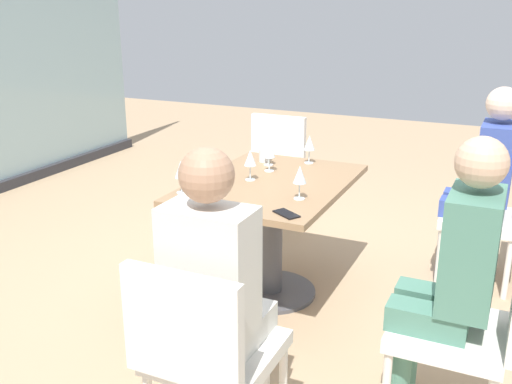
% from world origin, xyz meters
% --- Properties ---
extents(ground_plane, '(12.00, 12.00, 0.00)m').
position_xyz_m(ground_plane, '(0.00, 0.00, 0.00)').
color(ground_plane, tan).
extents(dining_table_main, '(1.18, 0.85, 0.73)m').
position_xyz_m(dining_table_main, '(0.00, 0.00, 0.53)').
color(dining_table_main, '#997551').
rests_on(dining_table_main, ground_plane).
extents(chair_front_right, '(0.46, 0.50, 0.87)m').
position_xyz_m(chair_front_right, '(0.73, -1.23, 0.50)').
color(chair_front_right, silver).
rests_on(chair_front_right, ground_plane).
extents(chair_front_left, '(0.46, 0.50, 0.87)m').
position_xyz_m(chair_front_left, '(-0.73, -1.23, 0.50)').
color(chair_front_left, silver).
rests_on(chair_front_left, ground_plane).
extents(chair_side_end, '(0.50, 0.46, 0.87)m').
position_xyz_m(chair_side_end, '(-1.37, -0.32, 0.50)').
color(chair_side_end, silver).
rests_on(chair_side_end, ground_plane).
extents(chair_far_right, '(0.50, 0.46, 0.87)m').
position_xyz_m(chair_far_right, '(1.10, 0.48, 0.50)').
color(chair_far_right, silver).
rests_on(chair_far_right, ground_plane).
extents(person_front_right, '(0.34, 0.39, 1.26)m').
position_xyz_m(person_front_right, '(0.73, -1.12, 0.70)').
color(person_front_right, '#384C9E').
rests_on(person_front_right, ground_plane).
extents(person_front_left, '(0.34, 0.39, 1.26)m').
position_xyz_m(person_front_left, '(-0.73, -1.12, 0.70)').
color(person_front_left, '#4C7F6B').
rests_on(person_front_left, ground_plane).
extents(person_side_end, '(0.39, 0.34, 1.26)m').
position_xyz_m(person_side_end, '(-1.26, -0.32, 0.70)').
color(person_side_end, silver).
rests_on(person_side_end, ground_plane).
extents(wine_glass_0, '(0.07, 0.07, 0.18)m').
position_xyz_m(wine_glass_0, '(-0.24, -0.26, 0.86)').
color(wine_glass_0, silver).
rests_on(wine_glass_0, dining_table_main).
extents(wine_glass_1, '(0.07, 0.07, 0.18)m').
position_xyz_m(wine_glass_1, '(-0.38, 0.23, 0.86)').
color(wine_glass_1, silver).
rests_on(wine_glass_1, dining_table_main).
extents(wine_glass_2, '(0.07, 0.07, 0.18)m').
position_xyz_m(wine_glass_2, '(0.47, -0.06, 0.86)').
color(wine_glass_2, silver).
rests_on(wine_glass_2, dining_table_main).
extents(wine_glass_3, '(0.07, 0.07, 0.18)m').
position_xyz_m(wine_glass_3, '(0.32, 0.16, 0.86)').
color(wine_glass_3, silver).
rests_on(wine_glass_3, dining_table_main).
extents(wine_glass_4, '(0.07, 0.07, 0.18)m').
position_xyz_m(wine_glass_4, '(-0.41, 0.36, 0.86)').
color(wine_glass_4, silver).
rests_on(wine_glass_4, dining_table_main).
extents(wine_glass_5, '(0.07, 0.07, 0.18)m').
position_xyz_m(wine_glass_5, '(0.19, 0.10, 0.86)').
color(wine_glass_5, silver).
rests_on(wine_glass_5, dining_table_main).
extents(wine_glass_6, '(0.07, 0.07, 0.18)m').
position_xyz_m(wine_glass_6, '(-0.03, 0.12, 0.86)').
color(wine_glass_6, silver).
rests_on(wine_glass_6, dining_table_main).
extents(coffee_cup, '(0.08, 0.08, 0.09)m').
position_xyz_m(coffee_cup, '(0.39, 0.22, 0.78)').
color(coffee_cup, white).
rests_on(coffee_cup, dining_table_main).
extents(cell_phone_on_table, '(0.13, 0.16, 0.01)m').
position_xyz_m(cell_phone_on_table, '(-0.49, -0.29, 0.73)').
color(cell_phone_on_table, black).
rests_on(cell_phone_on_table, dining_table_main).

